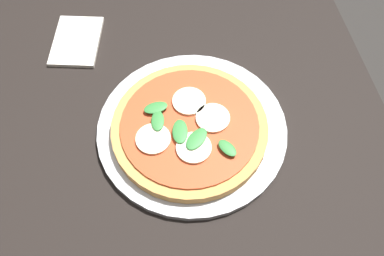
# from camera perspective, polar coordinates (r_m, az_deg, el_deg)

# --- Properties ---
(ground_plane) EXTENTS (6.00, 6.00, 0.00)m
(ground_plane) POSITION_cam_1_polar(r_m,az_deg,el_deg) (1.50, -2.70, -13.72)
(ground_plane) COLOR #2D2B28
(dining_table) EXTENTS (1.25, 0.83, 0.77)m
(dining_table) POSITION_cam_1_polar(r_m,az_deg,el_deg) (0.90, -4.36, -0.90)
(dining_table) COLOR black
(dining_table) RESTS_ON ground_plane
(serving_tray) EXTENTS (0.33, 0.33, 0.01)m
(serving_tray) POSITION_cam_1_polar(r_m,az_deg,el_deg) (0.76, 0.00, -0.16)
(serving_tray) COLOR silver
(serving_tray) RESTS_ON dining_table
(pizza) EXTENTS (0.27, 0.27, 0.03)m
(pizza) POSITION_cam_1_polar(r_m,az_deg,el_deg) (0.74, -0.34, 0.01)
(pizza) COLOR tan
(pizza) RESTS_ON serving_tray
(napkin) EXTENTS (0.15, 0.11, 0.01)m
(napkin) POSITION_cam_1_polar(r_m,az_deg,el_deg) (0.92, -14.89, 10.96)
(napkin) COLOR white
(napkin) RESTS_ON dining_table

